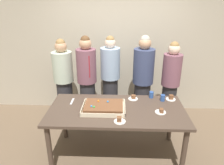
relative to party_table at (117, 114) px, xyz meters
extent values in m
plane|color=brown|center=(0.00, 0.00, -0.71)|extent=(12.00, 12.00, 0.00)
cube|color=#B2A893|center=(0.00, 1.60, 0.79)|extent=(8.00, 0.12, 3.00)
cube|color=#47382D|center=(0.00, 0.00, 0.07)|extent=(1.96, 0.95, 0.04)
cylinder|color=#47382D|center=(-0.90, -0.40, -0.33)|extent=(0.07, 0.07, 0.76)
cylinder|color=#47382D|center=(0.90, -0.40, -0.33)|extent=(0.07, 0.07, 0.76)
cylinder|color=#47382D|center=(-0.90, 0.40, -0.33)|extent=(0.07, 0.07, 0.76)
cylinder|color=#47382D|center=(0.90, 0.40, -0.33)|extent=(0.07, 0.07, 0.76)
cube|color=beige|center=(-0.18, -0.02, 0.09)|extent=(0.61, 0.46, 0.01)
cube|color=beige|center=(-0.18, -0.24, 0.12)|extent=(0.61, 0.01, 0.05)
cube|color=beige|center=(-0.18, 0.21, 0.12)|extent=(0.61, 0.01, 0.05)
cube|color=beige|center=(-0.48, -0.02, 0.12)|extent=(0.01, 0.46, 0.05)
cube|color=beige|center=(0.12, -0.02, 0.12)|extent=(0.01, 0.46, 0.05)
cube|color=brown|center=(-0.18, -0.02, 0.13)|extent=(0.54, 0.39, 0.07)
sphere|color=#2D84E0|center=(-0.35, -0.10, 0.18)|extent=(0.03, 0.03, 0.03)
sphere|color=green|center=(-0.31, -0.11, 0.18)|extent=(0.03, 0.03, 0.03)
sphere|color=#2D84E0|center=(-0.13, 0.05, 0.18)|extent=(0.03, 0.03, 0.03)
sphere|color=orange|center=(-0.27, 0.07, 0.18)|extent=(0.03, 0.03, 0.03)
cylinder|color=white|center=(0.05, -0.34, 0.09)|extent=(0.15, 0.15, 0.01)
cube|color=brown|center=(0.04, -0.34, 0.13)|extent=(0.06, 0.06, 0.06)
cylinder|color=white|center=(0.84, 0.34, 0.09)|extent=(0.15, 0.15, 0.01)
cube|color=brown|center=(0.85, 0.34, 0.13)|extent=(0.06, 0.06, 0.07)
cylinder|color=white|center=(0.61, -0.08, 0.09)|extent=(0.15, 0.15, 0.01)
cube|color=brown|center=(0.62, -0.08, 0.12)|extent=(0.05, 0.07, 0.05)
cylinder|color=white|center=(0.25, 0.33, 0.09)|extent=(0.15, 0.15, 0.01)
cube|color=brown|center=(0.26, 0.34, 0.12)|extent=(0.07, 0.06, 0.05)
cylinder|color=#2D5199|center=(0.71, 0.29, 0.14)|extent=(0.07, 0.07, 0.10)
cylinder|color=#2D5199|center=(0.55, 0.40, 0.14)|extent=(0.07, 0.07, 0.10)
cube|color=silver|center=(-0.69, 0.21, 0.09)|extent=(0.03, 0.20, 0.01)
cylinder|color=#28282D|center=(-0.55, 0.85, -0.27)|extent=(0.28, 0.28, 0.88)
cylinder|color=#7A4C5B|center=(-0.55, 0.85, 0.46)|extent=(0.35, 0.35, 0.60)
cube|color=maroon|center=(-0.49, 0.70, 0.49)|extent=(0.04, 0.02, 0.38)
sphere|color=tan|center=(-0.55, 0.85, 0.86)|extent=(0.21, 0.21, 0.21)
sphere|color=brown|center=(-0.55, 0.85, 0.91)|extent=(0.16, 0.16, 0.16)
cylinder|color=#28282D|center=(0.94, 0.83, -0.29)|extent=(0.26, 0.26, 0.85)
cylinder|color=#7A4C5B|center=(0.94, 0.83, 0.41)|extent=(0.32, 0.32, 0.56)
sphere|color=beige|center=(0.94, 0.83, 0.78)|extent=(0.20, 0.20, 0.20)
sphere|color=olive|center=(0.94, 0.83, 0.83)|extent=(0.15, 0.15, 0.15)
cylinder|color=#28282D|center=(-1.01, 0.97, -0.30)|extent=(0.29, 0.29, 0.84)
cylinder|color=#B7C6B2|center=(-1.01, 0.97, 0.40)|extent=(0.37, 0.37, 0.56)
sphere|color=tan|center=(-1.01, 0.97, 0.78)|extent=(0.21, 0.21, 0.21)
sphere|color=olive|center=(-1.01, 0.97, 0.83)|extent=(0.17, 0.17, 0.17)
cylinder|color=#28282D|center=(-0.14, 1.08, -0.28)|extent=(0.29, 0.29, 0.87)
cylinder|color=#93ADCC|center=(-0.14, 1.08, 0.45)|extent=(0.36, 0.36, 0.58)
sphere|color=beige|center=(-0.14, 1.08, 0.82)|extent=(0.20, 0.20, 0.20)
sphere|color=olive|center=(-0.14, 1.08, 0.88)|extent=(0.15, 0.15, 0.15)
cylinder|color=#28282D|center=(0.47, 0.99, -0.30)|extent=(0.30, 0.30, 0.82)
cylinder|color=#384266|center=(0.47, 0.99, 0.42)|extent=(0.38, 0.38, 0.64)
sphere|color=tan|center=(0.47, 0.99, 0.84)|extent=(0.22, 0.22, 0.22)
sphere|color=#B2A899|center=(0.47, 0.99, 0.90)|extent=(0.17, 0.17, 0.17)
camera|label=1|loc=(0.04, -2.64, 1.56)|focal=33.41mm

